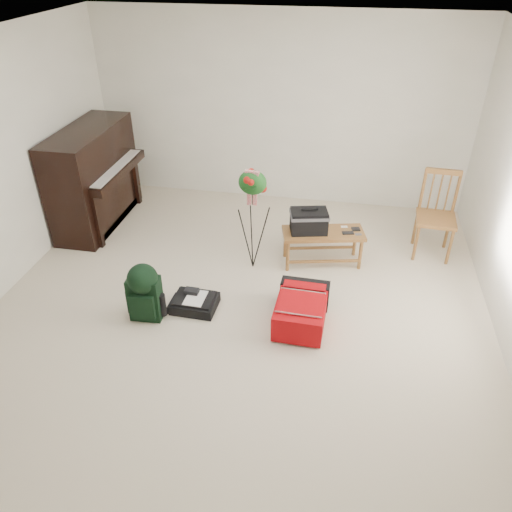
% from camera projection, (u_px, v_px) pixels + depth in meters
% --- Properties ---
extents(floor, '(5.00, 5.50, 0.01)m').
position_uv_depth(floor, '(236.00, 317.00, 4.99)').
color(floor, beige).
rests_on(floor, ground).
extents(ceiling, '(5.00, 5.50, 0.01)m').
position_uv_depth(ceiling, '(229.00, 52.00, 3.63)').
color(ceiling, white).
rests_on(ceiling, wall_back).
extents(wall_back, '(5.00, 0.04, 2.50)m').
position_uv_depth(wall_back, '(280.00, 111.00, 6.57)').
color(wall_back, silver).
rests_on(wall_back, floor).
extents(piano, '(0.71, 1.50, 1.25)m').
position_uv_depth(piano, '(95.00, 179.00, 6.32)').
color(piano, black).
rests_on(piano, floor).
extents(bench, '(0.97, 0.56, 0.70)m').
position_uv_depth(bench, '(314.00, 224.00, 5.57)').
color(bench, brown).
rests_on(bench, floor).
extents(dining_chair, '(0.46, 0.46, 1.00)m').
position_uv_depth(dining_chair, '(436.00, 216.00, 5.74)').
color(dining_chair, brown).
rests_on(dining_chair, floor).
extents(red_suitcase, '(0.49, 0.71, 0.30)m').
position_uv_depth(red_suitcase, '(302.00, 307.00, 4.87)').
color(red_suitcase, '#B60710').
rests_on(red_suitcase, floor).
extents(black_duffel, '(0.45, 0.37, 0.19)m').
position_uv_depth(black_duffel, '(195.00, 302.00, 5.07)').
color(black_duffel, black).
rests_on(black_duffel, floor).
extents(green_backpack, '(0.32, 0.30, 0.61)m').
position_uv_depth(green_backpack, '(144.00, 290.00, 4.80)').
color(green_backpack, black).
rests_on(green_backpack, floor).
extents(flower_stand, '(0.44, 0.44, 1.22)m').
position_uv_depth(flower_stand, '(253.00, 221.00, 5.42)').
color(flower_stand, black).
rests_on(flower_stand, floor).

